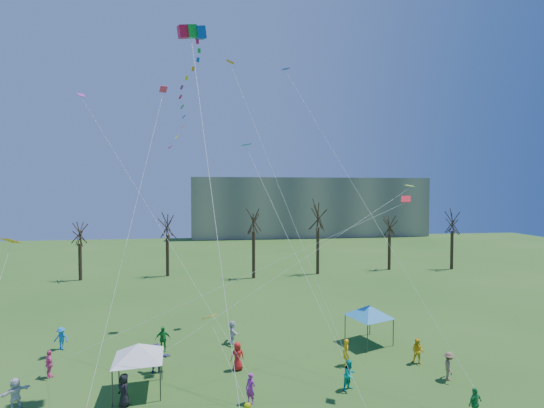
{
  "coord_description": "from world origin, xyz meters",
  "views": [
    {
      "loc": [
        -1.36,
        -15.46,
        11.72
      ],
      "look_at": [
        1.48,
        5.0,
        11.0
      ],
      "focal_mm": 25.0,
      "sensor_mm": 36.0,
      "label": 1
    }
  ],
  "objects": [
    {
      "name": "bare_tree_row",
      "position": [
        1.69,
        36.63,
        6.68
      ],
      "size": [
        69.2,
        8.23,
        10.25
      ],
      "color": "black",
      "rests_on": "ground"
    },
    {
      "name": "canopy_tent_blue",
      "position": [
        9.97,
        11.98,
        2.49
      ],
      "size": [
        3.68,
        3.68,
        2.93
      ],
      "color": "#3F3F44",
      "rests_on": "ground"
    },
    {
      "name": "big_box_kite",
      "position": [
        -2.98,
        6.55,
        17.12
      ],
      "size": [
        2.2,
        5.91,
        21.36
      ],
      "color": "red",
      "rests_on": "ground"
    },
    {
      "name": "small_kites_aloft",
      "position": [
        -0.66,
        11.21,
        13.73
      ],
      "size": [
        27.81,
        18.2,
        31.47
      ],
      "color": "orange",
      "rests_on": "ground"
    },
    {
      "name": "canopy_tent_white",
      "position": [
        -6.06,
        7.01,
        2.44
      ],
      "size": [
        3.82,
        3.82,
        2.88
      ],
      "color": "#3F3F44",
      "rests_on": "ground"
    },
    {
      "name": "distant_building",
      "position": [
        22.0,
        82.0,
        7.5
      ],
      "size": [
        60.0,
        14.0,
        15.0
      ],
      "primitive_type": "cube",
      "color": "gray",
      "rests_on": "ground"
    },
    {
      "name": "festival_crowd",
      "position": [
        -1.3,
        7.11,
        0.87
      ],
      "size": [
        26.78,
        14.94,
        1.86
      ],
      "color": "#B21627",
      "rests_on": "ground"
    }
  ]
}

